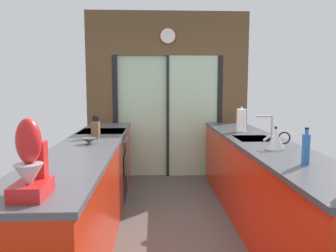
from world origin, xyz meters
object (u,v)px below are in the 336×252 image
object	(u,v)px
kettle	(276,139)
soap_bottle_far	(306,149)
knife_block	(96,130)
paper_towel_roll	(241,120)
stand_mixer	(31,167)
oven_range	(103,166)
mixing_bowl	(89,141)

from	to	relation	value
kettle	soap_bottle_far	distance (m)	0.62
knife_block	soap_bottle_far	bearing A→B (deg)	-37.29
soap_bottle_far	paper_towel_roll	distance (m)	1.82
stand_mixer	kettle	bearing A→B (deg)	35.36
kettle	soap_bottle_far	bearing A→B (deg)	-90.20
soap_bottle_far	oven_range	bearing A→B (deg)	132.46
stand_mixer	oven_range	bearing A→B (deg)	90.40
soap_bottle_far	stand_mixer	bearing A→B (deg)	-159.99
mixing_bowl	soap_bottle_far	size ratio (longest dim) A/B	0.55
knife_block	soap_bottle_far	distance (m)	2.24
oven_range	kettle	distance (m)	2.32
oven_range	paper_towel_roll	distance (m)	1.90
stand_mixer	paper_towel_roll	size ratio (longest dim) A/B	1.31
stand_mixer	soap_bottle_far	world-z (taller)	stand_mixer
paper_towel_roll	oven_range	bearing A→B (deg)	175.45
kettle	mixing_bowl	bearing A→B (deg)	169.19
oven_range	kettle	size ratio (longest dim) A/B	3.54
kettle	knife_block	bearing A→B (deg)	157.48
knife_block	paper_towel_roll	world-z (taller)	paper_towel_roll
soap_bottle_far	mixing_bowl	bearing A→B (deg)	151.75
oven_range	paper_towel_roll	bearing A→B (deg)	-4.55
mixing_bowl	stand_mixer	bearing A→B (deg)	-90.00
stand_mixer	kettle	size ratio (longest dim) A/B	1.61
kettle	paper_towel_roll	distance (m)	1.21
mixing_bowl	kettle	size ratio (longest dim) A/B	0.59
oven_range	soap_bottle_far	size ratio (longest dim) A/B	3.29
soap_bottle_far	paper_towel_roll	bearing A→B (deg)	90.00
oven_range	knife_block	world-z (taller)	knife_block
paper_towel_roll	kettle	bearing A→B (deg)	-89.90
paper_towel_roll	soap_bottle_far	bearing A→B (deg)	-90.00
kettle	soap_bottle_far	world-z (taller)	soap_bottle_far
stand_mixer	mixing_bowl	bearing A→B (deg)	90.00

